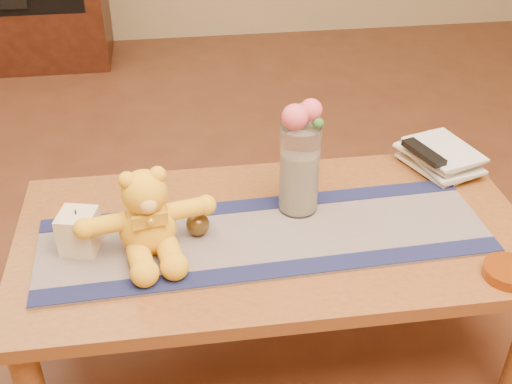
{
  "coord_description": "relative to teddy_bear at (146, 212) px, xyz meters",
  "views": [
    {
      "loc": [
        -0.24,
        -1.38,
        1.51
      ],
      "look_at": [
        -0.05,
        0.0,
        0.58
      ],
      "focal_mm": 45.03,
      "sensor_mm": 36.0,
      "label": 1
    }
  ],
  "objects": [
    {
      "name": "floor",
      "position": [
        0.34,
        0.04,
        -0.57
      ],
      "size": [
        5.5,
        5.5,
        0.0
      ],
      "primitive_type": "plane",
      "color": "#4F2716",
      "rests_on": "ground"
    },
    {
      "name": "coffee_table_top",
      "position": [
        0.34,
        0.04,
        -0.14
      ],
      "size": [
        1.4,
        0.7,
        0.04
      ],
      "primitive_type": "cube",
      "color": "brown",
      "rests_on": "floor"
    },
    {
      "name": "table_leg_bl",
      "position": [
        -0.3,
        0.33,
        -0.37
      ],
      "size": [
        0.07,
        0.07,
        0.41
      ],
      "primitive_type": "cylinder",
      "color": "brown",
      "rests_on": "floor"
    },
    {
      "name": "table_leg_br",
      "position": [
        0.98,
        0.33,
        -0.37
      ],
      "size": [
        0.07,
        0.07,
        0.41
      ],
      "primitive_type": "cylinder",
      "color": "brown",
      "rests_on": "floor"
    },
    {
      "name": "persian_runner",
      "position": [
        0.31,
        0.01,
        -0.12
      ],
      "size": [
        1.21,
        0.39,
        0.01
      ],
      "primitive_type": "cube",
      "rotation": [
        0.0,
        0.0,
        0.04
      ],
      "color": "#181943",
      "rests_on": "coffee_table_top"
    },
    {
      "name": "runner_border_near",
      "position": [
        0.31,
        -0.14,
        -0.11
      ],
      "size": [
        1.2,
        0.1,
        0.0
      ],
      "primitive_type": "cube",
      "rotation": [
        0.0,
        0.0,
        0.04
      ],
      "color": "#161A42",
      "rests_on": "persian_runner"
    },
    {
      "name": "runner_border_far",
      "position": [
        0.3,
        0.15,
        -0.11
      ],
      "size": [
        1.2,
        0.1,
        0.0
      ],
      "primitive_type": "cube",
      "rotation": [
        0.0,
        0.0,
        0.04
      ],
      "color": "#161A42",
      "rests_on": "persian_runner"
    },
    {
      "name": "teddy_bear",
      "position": [
        0.0,
        0.0,
        0.0
      ],
      "size": [
        0.38,
        0.34,
        0.23
      ],
      "primitive_type": null,
      "rotation": [
        0.0,
        0.0,
        0.19
      ],
      "color": "yellow",
      "rests_on": "persian_runner"
    },
    {
      "name": "pillar_candle",
      "position": [
        -0.18,
        0.02,
        -0.06
      ],
      "size": [
        0.11,
        0.11,
        0.11
      ],
      "primitive_type": "cube",
      "rotation": [
        0.0,
        0.0,
        -0.24
      ],
      "color": "beige",
      "rests_on": "persian_runner"
    },
    {
      "name": "candle_wick",
      "position": [
        -0.18,
        0.02,
        0.0
      ],
      "size": [
        0.0,
        0.0,
        0.01
      ],
      "primitive_type": "cylinder",
      "rotation": [
        0.0,
        0.0,
        -0.24
      ],
      "color": "black",
      "rests_on": "pillar_candle"
    },
    {
      "name": "glass_vase",
      "position": [
        0.42,
        0.12,
        0.02
      ],
      "size": [
        0.11,
        0.11,
        0.26
      ],
      "primitive_type": "cylinder",
      "color": "silver",
      "rests_on": "persian_runner"
    },
    {
      "name": "potpourri_fill",
      "position": [
        0.42,
        0.12,
        -0.02
      ],
      "size": [
        0.09,
        0.09,
        0.18
      ],
      "primitive_type": "cylinder",
      "color": "beige",
      "rests_on": "glass_vase"
    },
    {
      "name": "rose_left",
      "position": [
        0.4,
        0.11,
        0.18
      ],
      "size": [
        0.07,
        0.07,
        0.07
      ],
      "primitive_type": "sphere",
      "color": "#E95263",
      "rests_on": "glass_vase"
    },
    {
      "name": "rose_right",
      "position": [
        0.44,
        0.13,
        0.19
      ],
      "size": [
        0.06,
        0.06,
        0.06
      ],
      "primitive_type": "sphere",
      "color": "#E95263",
      "rests_on": "glass_vase"
    },
    {
      "name": "blue_flower_back",
      "position": [
        0.43,
        0.16,
        0.17
      ],
      "size": [
        0.04,
        0.04,
        0.04
      ],
      "primitive_type": "sphere",
      "color": "#444E95",
      "rests_on": "glass_vase"
    },
    {
      "name": "blue_flower_side",
      "position": [
        0.39,
        0.14,
        0.17
      ],
      "size": [
        0.04,
        0.04,
        0.04
      ],
      "primitive_type": "sphere",
      "color": "#444E95",
      "rests_on": "glass_vase"
    },
    {
      "name": "leaf_sprig",
      "position": [
        0.46,
        0.1,
        0.16
      ],
      "size": [
        0.03,
        0.03,
        0.03
      ],
      "primitive_type": "sphere",
      "color": "#33662D",
      "rests_on": "glass_vase"
    },
    {
      "name": "bronze_ball",
      "position": [
        0.13,
        0.04,
        -0.08
      ],
      "size": [
        0.06,
        0.06,
        0.06
      ],
      "primitive_type": "sphere",
      "rotation": [
        0.0,
        0.0,
        -0.01
      ],
      "color": "brown",
      "rests_on": "persian_runner"
    },
    {
      "name": "book_bottom",
      "position": [
        0.82,
        0.26,
        -0.11
      ],
      "size": [
        0.24,
        0.27,
        0.02
      ],
      "primitive_type": "imported",
      "rotation": [
        0.0,
        0.0,
        0.38
      ],
      "color": "beige",
      "rests_on": "coffee_table_top"
    },
    {
      "name": "book_lower",
      "position": [
        0.83,
        0.25,
        -0.09
      ],
      "size": [
        0.21,
        0.26,
        0.02
      ],
      "primitive_type": "imported",
      "rotation": [
        0.0,
        0.0,
        0.24
      ],
      "color": "beige",
      "rests_on": "book_bottom"
    },
    {
      "name": "book_upper",
      "position": [
        0.82,
        0.26,
        -0.07
      ],
      "size": [
        0.24,
        0.27,
        0.02
      ],
      "primitive_type": "imported",
      "rotation": [
        0.0,
        0.0,
        0.43
      ],
      "color": "beige",
      "rests_on": "book_lower"
    },
    {
      "name": "book_top",
      "position": [
        0.83,
        0.26,
        -0.05
      ],
      "size": [
        0.22,
        0.26,
        0.02
      ],
      "primitive_type": "imported",
      "rotation": [
        0.0,
        0.0,
        0.28
      ],
      "color": "beige",
      "rests_on": "book_upper"
    },
    {
      "name": "tv_remote",
      "position": [
        0.83,
        0.25,
        -0.04
      ],
      "size": [
        0.09,
        0.17,
        0.02
      ],
      "primitive_type": "cube",
      "rotation": [
        0.0,
        0.0,
        0.33
      ],
      "color": "black",
      "rests_on": "book_top"
    },
    {
      "name": "amber_dish",
      "position": [
        0.88,
        -0.23,
        -0.11
      ],
      "size": [
        0.14,
        0.14,
        0.03
      ],
      "primitive_type": "cylinder",
      "rotation": [
        0.0,
        0.0,
        -0.11
      ],
      "color": "#BF5914",
      "rests_on": "coffee_table_top"
    }
  ]
}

